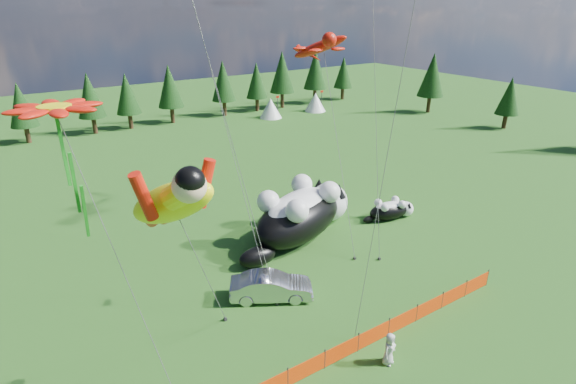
% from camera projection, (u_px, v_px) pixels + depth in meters
% --- Properties ---
extents(ground, '(160.00, 160.00, 0.00)m').
position_uv_depth(ground, '(305.00, 324.00, 23.33)').
color(ground, '#0D3C0B').
rests_on(ground, ground).
extents(safety_fence, '(22.06, 0.06, 1.10)m').
position_uv_depth(safety_fence, '(342.00, 351.00, 20.81)').
color(safety_fence, '#262626').
rests_on(safety_fence, ground).
extents(tree_line, '(90.00, 4.00, 8.00)m').
position_uv_depth(tree_line, '(100.00, 101.00, 56.53)').
color(tree_line, black).
rests_on(tree_line, ground).
extents(festival_tents, '(50.00, 3.20, 2.80)m').
position_uv_depth(festival_tents, '(199.00, 118.00, 59.20)').
color(festival_tents, white).
rests_on(festival_tents, ground).
extents(cat_large, '(10.65, 6.41, 3.98)m').
position_uv_depth(cat_large, '(303.00, 212.00, 31.41)').
color(cat_large, black).
rests_on(cat_large, ground).
extents(cat_small, '(4.35, 2.19, 1.59)m').
position_uv_depth(cat_small, '(391.00, 209.00, 34.50)').
color(cat_small, black).
rests_on(cat_small, ground).
extents(car, '(4.79, 3.69, 1.52)m').
position_uv_depth(car, '(271.00, 287.00, 25.10)').
color(car, '#BCBCC1').
rests_on(car, ground).
extents(spectator_e, '(0.93, 0.75, 1.64)m').
position_uv_depth(spectator_e, '(389.00, 349.00, 20.49)').
color(spectator_e, beige).
rests_on(spectator_e, ground).
extents(superhero_kite, '(6.36, 7.59, 12.20)m').
position_uv_depth(superhero_kite, '(172.00, 202.00, 14.35)').
color(superhero_kite, '#FDF50D').
rests_on(superhero_kite, ground).
extents(gecko_kite, '(5.52, 11.82, 15.02)m').
position_uv_depth(gecko_kite, '(319.00, 47.00, 31.99)').
color(gecko_kite, red).
rests_on(gecko_kite, ground).
extents(flower_kite, '(4.18, 5.23, 12.59)m').
position_uv_depth(flower_kite, '(56.00, 113.00, 15.01)').
color(flower_kite, red).
rests_on(flower_kite, ground).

